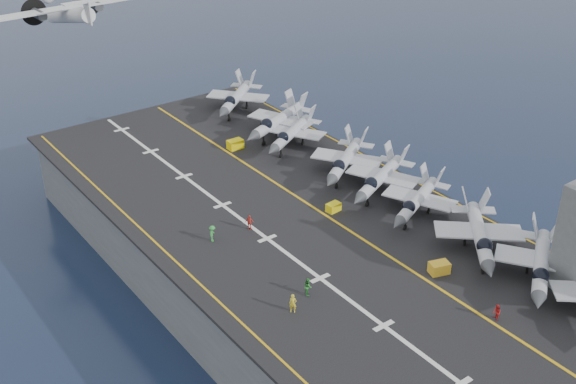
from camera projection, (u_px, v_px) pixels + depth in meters
ground at (306, 292)px, 93.06m from camera, size 500.00×500.00×0.00m
hull at (307, 260)px, 90.68m from camera, size 36.00×90.00×10.00m
flight_deck at (307, 225)px, 88.21m from camera, size 38.00×92.00×0.40m
foul_line at (326, 216)px, 89.67m from camera, size 0.35×90.00×0.02m
landing_centerline at (267, 239)px, 84.97m from camera, size 0.50×90.00×0.02m
deck_edge_port at (185, 270)px, 79.24m from camera, size 0.25×90.00×0.02m
deck_edge_stbd at (415, 182)px, 97.76m from camera, size 0.25×90.00×0.02m
fighter_jet_1 at (542, 262)px, 76.13m from camera, size 17.47×16.18×5.05m
fighter_jet_2 at (480, 233)px, 81.19m from camera, size 17.33×17.73×5.17m
fighter_jet_3 at (418, 199)px, 88.62m from camera, size 15.98×13.70×4.68m
fighter_jet_4 at (381, 176)px, 93.73m from camera, size 16.95×14.52×4.97m
fighter_jet_5 at (345, 159)px, 98.31m from camera, size 17.40×16.01×5.03m
fighter_jet_6 at (292, 132)px, 106.51m from camera, size 16.81×15.05×4.87m
fighter_jet_7 at (278, 119)px, 110.15m from camera, size 18.13×15.45×5.33m
fighter_jet_8 at (236, 96)px, 118.84m from camera, size 18.03×17.36×5.24m
tow_cart_a at (439, 268)px, 78.53m from camera, size 2.47×1.98×1.29m
tow_cart_b at (333, 207)px, 90.51m from camera, size 1.92×1.36×1.08m
tow_cart_c at (235, 144)px, 106.84m from camera, size 2.27×1.48×1.36m
crew_1 at (293, 303)px, 72.30m from camera, size 1.47×1.46×2.07m
crew_2 at (308, 286)px, 74.92m from camera, size 1.25×1.43×1.99m
crew_3 at (212, 234)px, 84.05m from camera, size 1.43×1.46×2.05m
crew_4 at (250, 222)px, 86.43m from camera, size 1.36×1.35×1.91m
crew_7 at (497, 313)px, 71.27m from camera, size 1.11×1.26×1.76m
transport_plane at (70, 16)px, 115.39m from camera, size 24.01×17.00×5.49m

